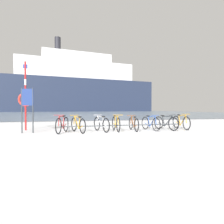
# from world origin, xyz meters

# --- Properties ---
(ground) EXTENTS (80.00, 132.00, 0.08)m
(ground) POSITION_xyz_m (0.00, 53.90, -0.04)
(ground) COLOR white
(bike_rack) EXTENTS (6.07, 0.16, 0.31)m
(bike_rack) POSITION_xyz_m (0.83, 1.83, 0.27)
(bike_rack) COLOR #4C5156
(bike_rack) RESTS_ON ground
(bicycle_0) EXTENTS (0.64, 1.61, 0.83)m
(bicycle_0) POSITION_xyz_m (-2.20, 1.84, 0.37)
(bicycle_0) COLOR black
(bicycle_0) RESTS_ON ground
(bicycle_1) EXTENTS (0.66, 1.65, 0.79)m
(bicycle_1) POSITION_xyz_m (-1.50, 1.77, 0.36)
(bicycle_1) COLOR black
(bicycle_1) RESTS_ON ground
(bicycle_2) EXTENTS (0.59, 1.61, 0.79)m
(bicycle_2) POSITION_xyz_m (-0.39, 1.88, 0.36)
(bicycle_2) COLOR black
(bicycle_2) RESTS_ON ground
(bicycle_3) EXTENTS (0.46, 1.67, 0.81)m
(bicycle_3) POSITION_xyz_m (0.34, 1.87, 0.37)
(bicycle_3) COLOR black
(bicycle_3) RESTS_ON ground
(bicycle_4) EXTENTS (0.46, 1.64, 0.76)m
(bicycle_4) POSITION_xyz_m (1.25, 1.87, 0.34)
(bicycle_4) COLOR black
(bicycle_4) RESTS_ON ground
(bicycle_5) EXTENTS (0.46, 1.64, 0.79)m
(bicycle_5) POSITION_xyz_m (2.14, 1.82, 0.36)
(bicycle_5) COLOR black
(bicycle_5) RESTS_ON ground
(bicycle_6) EXTENTS (0.61, 1.67, 0.79)m
(bicycle_6) POSITION_xyz_m (3.01, 1.83, 0.36)
(bicycle_6) COLOR black
(bicycle_6) RESTS_ON ground
(bicycle_7) EXTENTS (0.46, 1.75, 0.83)m
(bicycle_7) POSITION_xyz_m (3.99, 1.97, 0.37)
(bicycle_7) COLOR black
(bicycle_7) RESTS_ON ground
(info_sign) EXTENTS (0.55, 0.16, 2.04)m
(info_sign) POSITION_xyz_m (-3.72, 2.08, 1.39)
(info_sign) COLOR #33383D
(info_sign) RESTS_ON ground
(rescue_post) EXTENTS (0.72, 0.11, 3.49)m
(rescue_post) POSITION_xyz_m (-4.03, 3.31, 1.66)
(rescue_post) COLOR red
(rescue_post) RESTS_ON ground
(ferry_ship) EXTENTS (59.50, 20.04, 28.31)m
(ferry_ship) POSITION_xyz_m (2.98, 69.69, 9.49)
(ferry_ship) COLOR #232D47
(ferry_ship) RESTS_ON ground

